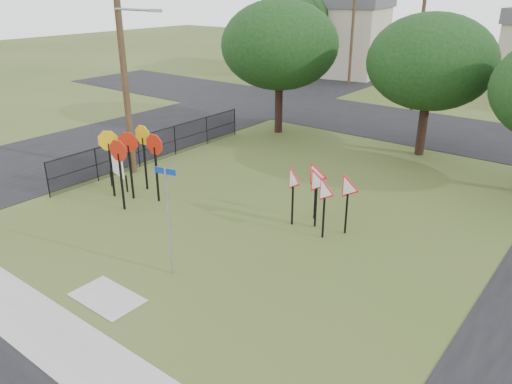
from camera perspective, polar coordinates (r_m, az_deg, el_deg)
ground at (r=15.70m, az=-9.57°, el=-7.92°), size 140.00×140.00×0.00m
sidewalk at (r=13.75m, az=-22.83°, el=-14.44°), size 30.00×1.60×0.02m
street_left at (r=30.24m, az=-11.34°, el=7.06°), size 8.00×50.00×0.02m
street_far at (r=31.67m, az=18.00°, el=7.09°), size 60.00×8.00×0.02m
curb_pad at (r=14.47m, az=-16.64°, el=-11.49°), size 2.00×1.20×0.02m
street_name_sign at (r=14.29m, az=-9.98°, el=-2.68°), size 0.67×0.17×3.30m
stop_sign_cluster at (r=19.80m, az=-14.08°, el=4.64°), size 2.55×2.00×2.75m
yield_sign_cluster at (r=17.05m, az=7.26°, el=0.74°), size 2.72×1.30×2.16m
info_board at (r=21.27m, az=-15.59°, el=2.89°), size 1.19×0.37×1.53m
utility_pole_main at (r=22.19m, az=-14.94°, el=14.94°), size 3.55×0.33×10.00m
far_pole_a at (r=35.27m, az=18.22°, el=16.19°), size 1.40×0.24×9.00m
far_pole_c at (r=43.99m, az=10.98°, el=17.94°), size 1.40×0.24×9.00m
fence_run at (r=24.47m, az=-11.21°, el=5.28°), size 0.05×11.55×1.50m
house_left at (r=49.47m, az=8.87°, el=17.45°), size 10.58×8.88×7.20m
tree_near_left at (r=28.25m, az=2.73°, el=16.42°), size 6.40×6.40×7.27m
tree_near_mid at (r=25.52m, az=19.36°, el=13.84°), size 6.00×6.00×6.80m
tree_far_left at (r=47.01m, az=4.19°, el=19.24°), size 6.80×6.80×7.73m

